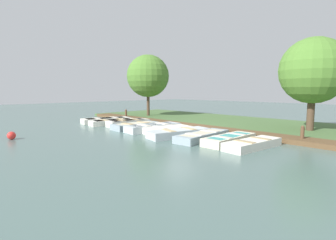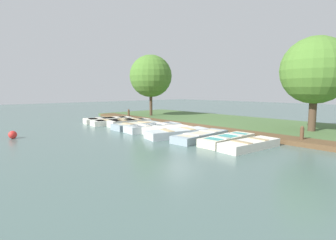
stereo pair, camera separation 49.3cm
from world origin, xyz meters
name	(u,v)px [view 1 (the left image)]	position (x,y,z in m)	size (l,w,h in m)	color
ground_plane	(177,131)	(0.00, 0.00, 0.00)	(80.00, 80.00, 0.00)	#4C6660
shore_bank	(225,122)	(-5.00, 0.00, 0.10)	(8.00, 24.00, 0.20)	#476638
dock_walkway	(194,127)	(-1.47, 0.00, 0.11)	(1.32, 22.48, 0.22)	brown
rowboat_0	(106,120)	(1.04, -6.48, 0.19)	(3.61, 1.81, 0.38)	silver
rowboat_1	(113,122)	(1.22, -5.15, 0.18)	(3.38, 1.47, 0.37)	silver
rowboat_2	(128,123)	(0.91, -3.74, 0.22)	(2.95, 1.25, 0.44)	silver
rowboat_3	(136,126)	(1.27, -2.44, 0.19)	(3.06, 1.24, 0.39)	#8C9EA8
rowboat_4	(153,127)	(1.06, -0.98, 0.21)	(3.52, 1.46, 0.42)	#B2BCC1
rowboat_5	(168,130)	(1.05, 0.28, 0.20)	(2.85, 1.75, 0.40)	beige
rowboat_6	(179,133)	(1.40, 1.49, 0.20)	(3.54, 1.77, 0.41)	#B2BCC1
rowboat_7	(203,136)	(1.11, 2.80, 0.18)	(3.52, 1.35, 0.37)	#8C9EA8
rowboat_8	(229,139)	(0.91, 4.22, 0.19)	(3.12, 1.05, 0.38)	beige
rowboat_9	(253,144)	(1.08, 5.46, 0.18)	(3.03, 1.22, 0.37)	silver
mooring_post_near	(126,114)	(-1.53, -7.55, 0.41)	(0.17, 0.17, 0.82)	brown
mooring_post_far	(302,134)	(-1.53, 6.50, 0.41)	(0.17, 0.17, 0.82)	brown
buoy	(11,136)	(7.90, -3.70, 0.20)	(0.40, 0.40, 0.40)	red
park_tree_far_left	(148,76)	(-3.49, -6.99, 3.63)	(3.65, 3.65, 5.46)	#4C3828
park_tree_left	(313,71)	(-4.55, 5.83, 3.45)	(3.58, 3.58, 5.26)	#4C3828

